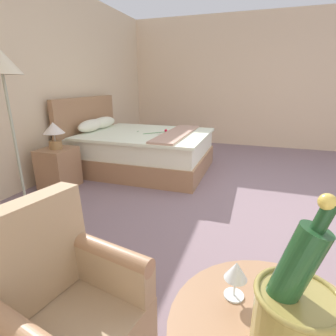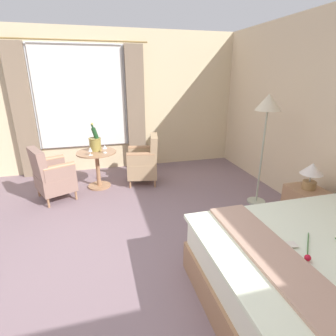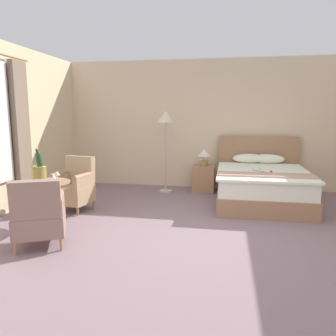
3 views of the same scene
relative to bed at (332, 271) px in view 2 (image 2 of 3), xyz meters
name	(u,v)px [view 2 (image 2 of 3)]	position (x,y,z in m)	size (l,w,h in m)	color
ground_plane	(84,276)	(-0.90, -2.12, -0.34)	(8.09, 8.09, 0.00)	gray
wall_window_side	(82,104)	(-4.25, -2.12, 1.05)	(0.27, 6.55, 2.79)	beige
bed	(332,271)	(0.00, 0.00, 0.00)	(1.64, 2.12, 1.16)	#A37653
nightstand	(304,208)	(-1.12, 0.71, -0.07)	(0.48, 0.40, 0.55)	#A37653
bedside_lamp	(311,172)	(-1.12, 0.71, 0.44)	(0.28, 0.28, 0.35)	#9F7849
floor_lamp_brass	(267,112)	(-1.89, 0.51, 1.10)	(0.37, 0.37, 1.69)	#B0B8A0
side_table_round	(98,165)	(-3.19, -1.91, 0.07)	(0.69, 0.69, 0.66)	#A37653
champagne_bucket	(95,142)	(-3.28, -1.92, 0.47)	(0.21, 0.21, 0.50)	olive
wine_glass_near_bucket	(90,150)	(-3.01, -2.01, 0.41)	(0.07, 0.07, 0.14)	white
wine_glass_near_edge	(105,147)	(-3.09, -1.77, 0.42)	(0.08, 0.08, 0.14)	white
armchair_by_window	(145,162)	(-3.17, -1.07, 0.07)	(0.65, 0.65, 0.91)	#A37653
armchair_facing_bed	(51,175)	(-2.87, -2.64, 0.07)	(0.75, 0.73, 0.88)	#A37653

